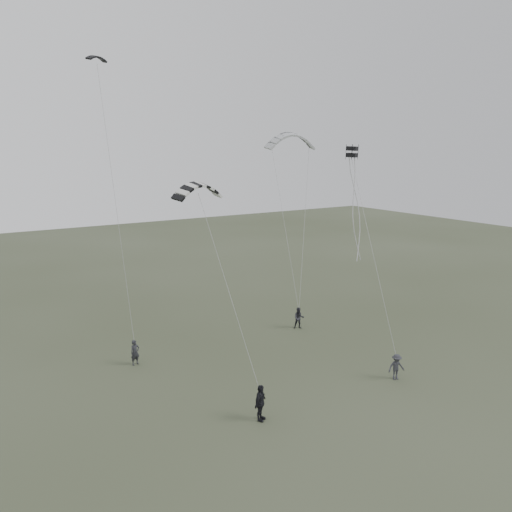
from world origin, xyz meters
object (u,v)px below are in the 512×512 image
kite_striped (198,184)px  kite_box (352,152)px  flyer_left (135,352)px  flyer_right (299,318)px  kite_pale_large (291,134)px  flyer_center (260,403)px  flyer_far (396,367)px  kite_dark_small (96,57)px

kite_striped → kite_box: size_ratio=4.61×
flyer_left → kite_box: size_ratio=2.31×
flyer_right → kite_striped: bearing=-136.0°
kite_box → kite_pale_large: bearing=48.1°
flyer_left → flyer_center: (3.19, -10.08, 0.14)m
flyer_center → flyer_right: bearing=11.5°
flyer_far → kite_box: (1.65, 6.41, 12.76)m
flyer_right → flyer_left: bearing=-151.9°
flyer_right → flyer_far: size_ratio=1.04×
flyer_left → kite_striped: kite_striped is taller
flyer_left → flyer_right: flyer_right is taller
flyer_far → kite_box: size_ratio=2.23×
kite_dark_small → kite_box: kite_dark_small is taller
flyer_right → kite_box: 13.36m
flyer_right → kite_striped: kite_striped is taller
flyer_center → flyer_left: bearing=74.3°
kite_pale_large → kite_box: 10.29m
flyer_center → kite_pale_large: kite_pale_large is taller
flyer_left → flyer_center: flyer_center is taller
kite_pale_large → kite_striped: 16.00m
flyer_left → kite_dark_small: kite_dark_small is taller
flyer_left → kite_pale_large: bearing=8.9°
kite_dark_small → flyer_far: bearing=-77.7°
flyer_far → kite_pale_large: 21.99m
flyer_center → kite_striped: (0.26, 7.29, 10.72)m
flyer_far → flyer_right: bearing=105.7°
flyer_far → flyer_left: bearing=158.0°
kite_dark_small → kite_box: bearing=-59.1°
kite_dark_small → kite_pale_large: (16.52, 1.22, -4.61)m
kite_dark_small → flyer_left: bearing=-117.6°
flyer_far → kite_dark_small: bearing=147.7°
flyer_left → flyer_far: bearing=-50.2°
flyer_right → flyer_center: size_ratio=0.86×
flyer_left → kite_pale_large: (16.51, 5.84, 14.15)m
flyer_far → kite_striped: size_ratio=0.48×
flyer_left → flyer_right: (13.07, -0.28, 0.01)m
flyer_far → kite_pale_large: (3.78, 16.37, 14.18)m
flyer_right → flyer_center: flyer_center is taller
flyer_right → flyer_far: bearing=-62.6°
kite_striped → kite_box: bearing=-21.7°
kite_striped → flyer_center: bearing=-106.8°
kite_pale_large → kite_striped: bearing=-139.1°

